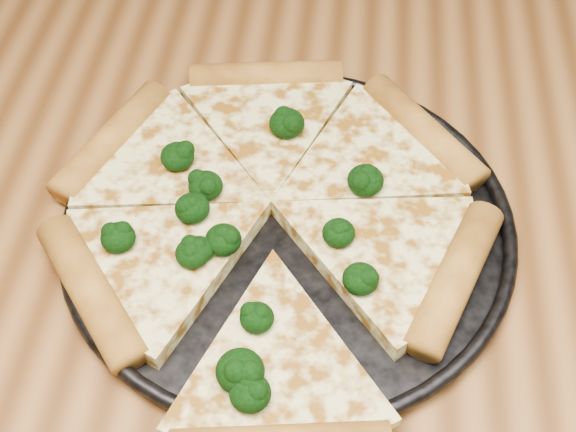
# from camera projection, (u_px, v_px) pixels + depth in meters

# --- Properties ---
(dining_table) EXTENTS (1.20, 0.90, 0.75)m
(dining_table) POSITION_uv_depth(u_px,v_px,m) (294.00, 322.00, 0.63)
(dining_table) COLOR brown
(dining_table) RESTS_ON ground
(pizza_pan) EXTENTS (0.33, 0.33, 0.02)m
(pizza_pan) POSITION_uv_depth(u_px,v_px,m) (288.00, 223.00, 0.57)
(pizza_pan) COLOR black
(pizza_pan) RESTS_ON dining_table
(pizza) EXTENTS (0.34, 0.37, 0.03)m
(pizza) POSITION_uv_depth(u_px,v_px,m) (271.00, 211.00, 0.57)
(pizza) COLOR #EFE692
(pizza) RESTS_ON pizza_pan
(broccoli_florets) EXTENTS (0.19, 0.26, 0.02)m
(broccoli_florets) POSITION_uv_depth(u_px,v_px,m) (247.00, 238.00, 0.54)
(broccoli_florets) COLOR black
(broccoli_florets) RESTS_ON pizza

